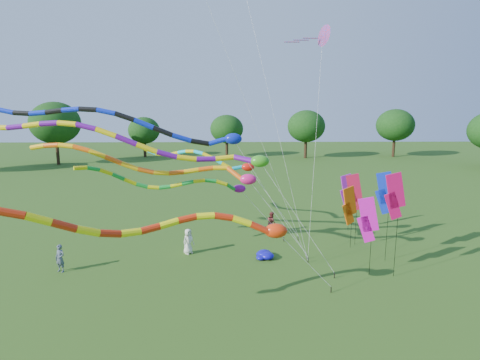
{
  "coord_description": "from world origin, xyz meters",
  "views": [
    {
      "loc": [
        -1.78,
        -17.29,
        8.97
      ],
      "look_at": [
        -1.31,
        4.76,
        4.8
      ],
      "focal_mm": 30.0,
      "sensor_mm": 36.0,
      "label": 1
    }
  ],
  "objects_px": {
    "person_a": "(188,241)",
    "person_c": "(272,223)",
    "blue_nylon_heap": "(262,256)",
    "person_b": "(60,258)",
    "tube_kite_orange": "(170,167)",
    "tube_kite_red": "(186,226)"
  },
  "relations": [
    {
      "from": "person_b",
      "to": "person_c",
      "type": "height_order",
      "value": "person_c"
    },
    {
      "from": "tube_kite_red",
      "to": "person_a",
      "type": "xyz_separation_m",
      "value": [
        -0.78,
        7.58,
        -3.33
      ]
    },
    {
      "from": "tube_kite_red",
      "to": "person_c",
      "type": "bearing_deg",
      "value": 48.69
    },
    {
      "from": "tube_kite_orange",
      "to": "blue_nylon_heap",
      "type": "distance_m",
      "value": 7.5
    },
    {
      "from": "blue_nylon_heap",
      "to": "person_a",
      "type": "distance_m",
      "value": 4.58
    },
    {
      "from": "tube_kite_red",
      "to": "person_b",
      "type": "bearing_deg",
      "value": 127.09
    },
    {
      "from": "tube_kite_red",
      "to": "blue_nylon_heap",
      "type": "bearing_deg",
      "value": 42.13
    },
    {
      "from": "person_a",
      "to": "person_c",
      "type": "xyz_separation_m",
      "value": [
        5.46,
        3.82,
        -0.0
      ]
    },
    {
      "from": "tube_kite_red",
      "to": "person_a",
      "type": "height_order",
      "value": "tube_kite_red"
    },
    {
      "from": "person_a",
      "to": "blue_nylon_heap",
      "type": "bearing_deg",
      "value": -56.61
    },
    {
      "from": "person_a",
      "to": "person_c",
      "type": "distance_m",
      "value": 6.67
    },
    {
      "from": "tube_kite_orange",
      "to": "person_b",
      "type": "distance_m",
      "value": 7.69
    },
    {
      "from": "person_a",
      "to": "person_c",
      "type": "bearing_deg",
      "value": -9.84
    },
    {
      "from": "person_a",
      "to": "person_b",
      "type": "height_order",
      "value": "person_a"
    },
    {
      "from": "tube_kite_orange",
      "to": "blue_nylon_heap",
      "type": "xyz_separation_m",
      "value": [
        5.3,
        -0.05,
        -5.3
      ]
    },
    {
      "from": "blue_nylon_heap",
      "to": "person_a",
      "type": "height_order",
      "value": "person_a"
    },
    {
      "from": "tube_kite_orange",
      "to": "person_a",
      "type": "relative_size",
      "value": 9.82
    },
    {
      "from": "tube_kite_red",
      "to": "blue_nylon_heap",
      "type": "relative_size",
      "value": 9.74
    },
    {
      "from": "person_c",
      "to": "blue_nylon_heap",
      "type": "bearing_deg",
      "value": 155.22
    },
    {
      "from": "person_a",
      "to": "person_b",
      "type": "relative_size",
      "value": 1.02
    },
    {
      "from": "tube_kite_orange",
      "to": "person_c",
      "type": "xyz_separation_m",
      "value": [
        6.31,
        4.7,
        -4.71
      ]
    },
    {
      "from": "blue_nylon_heap",
      "to": "person_b",
      "type": "distance_m",
      "value": 11.25
    }
  ]
}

